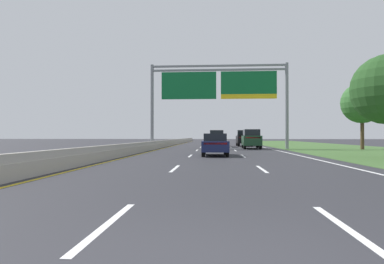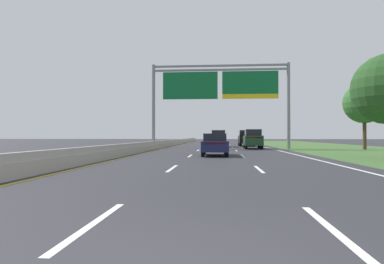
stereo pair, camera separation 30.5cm
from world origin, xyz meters
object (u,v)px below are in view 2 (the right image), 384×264
car_darkgreen_right_lane_suv (253,139)px  roadside_tree_mid (364,103)px  overhead_sign_gantry (220,88)px  car_grey_centre_lane_suv (218,138)px  car_navy_centre_lane_sedan (215,144)px  pickup_truck_black (246,138)px  car_gold_centre_lane_sedan (217,140)px

car_darkgreen_right_lane_suv → roadside_tree_mid: bearing=-97.4°
overhead_sign_gantry → car_darkgreen_right_lane_suv: (3.60, 0.71, -5.49)m
car_darkgreen_right_lane_suv → overhead_sign_gantry: bearing=102.6°
overhead_sign_gantry → car_grey_centre_lane_suv: bearing=91.9°
roadside_tree_mid → car_darkgreen_right_lane_suv: bearing=171.1°
overhead_sign_gantry → car_navy_centre_lane_sedan: overhead_sign_gantry is taller
overhead_sign_gantry → car_navy_centre_lane_sedan: (-0.42, -12.54, -5.77)m
car_grey_centre_lane_suv → pickup_truck_black: bearing=-46.3°
car_grey_centre_lane_suv → roadside_tree_mid: 16.94m
car_navy_centre_lane_sedan → roadside_tree_mid: (15.14, 11.50, 3.96)m
car_grey_centre_lane_suv → car_darkgreen_right_lane_suv: bearing=-146.0°
car_darkgreen_right_lane_suv → car_grey_centre_lane_suv: (-3.80, 5.38, 0.00)m
pickup_truck_black → car_navy_centre_lane_sedan: bearing=170.5°
car_gold_centre_lane_sedan → roadside_tree_mid: size_ratio=0.65×
car_grey_centre_lane_suv → car_gold_centre_lane_sedan: car_grey_centre_lane_suv is taller
car_darkgreen_right_lane_suv → car_grey_centre_lane_suv: bearing=36.8°
car_gold_centre_lane_sedan → roadside_tree_mid: bearing=-134.6°
car_gold_centre_lane_sedan → pickup_truck_black: bearing=-129.7°
overhead_sign_gantry → roadside_tree_mid: overhead_sign_gantry is taller
pickup_truck_black → roadside_tree_mid: 16.02m
pickup_truck_black → car_darkgreen_right_lane_suv: (-0.03, -9.21, 0.02)m
car_navy_centre_lane_sedan → car_grey_centre_lane_suv: car_grey_centre_lane_suv is taller
car_grey_centre_lane_suv → roadside_tree_mid: bearing=-116.7°
car_darkgreen_right_lane_suv → car_grey_centre_lane_suv: same height
overhead_sign_gantry → car_grey_centre_lane_suv: 8.20m
car_navy_centre_lane_sedan → roadside_tree_mid: 19.42m
overhead_sign_gantry → car_grey_centre_lane_suv: (-0.20, 6.09, -5.49)m
pickup_truck_black → roadside_tree_mid: roadside_tree_mid is taller
car_darkgreen_right_lane_suv → car_gold_centre_lane_sedan: size_ratio=1.07×
car_darkgreen_right_lane_suv → roadside_tree_mid: (11.12, -1.74, 3.68)m
roadside_tree_mid → overhead_sign_gantry: bearing=176.0°
pickup_truck_black → car_grey_centre_lane_suv: pickup_truck_black is taller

